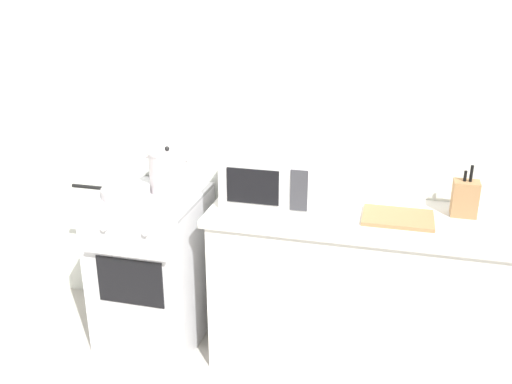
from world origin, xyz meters
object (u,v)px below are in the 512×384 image
Objects in this scene: frying_pan at (125,192)px; stock_pot at (168,171)px; cutting_board at (398,218)px; microwave at (272,176)px; knife_block at (465,198)px; stove at (154,266)px.

stock_pot is at bearing 35.13° from frying_pan.
frying_pan is 1.33× the size of cutting_board.
microwave reaches higher than cutting_board.
knife_block is at bearing 23.00° from cutting_board.
microwave is 1.80× the size of knife_block.
stove is 0.94m from microwave.
stock_pot reaches higher than frying_pan.
stock_pot is 1.64m from knife_block.
cutting_board is at bearing -157.00° from knife_block.
microwave is at bearing -2.01° from stock_pot.
stock_pot is 0.86× the size of cutting_board.
microwave is 0.71m from cutting_board.
stock_pot is 1.12× the size of knife_block.
cutting_board is (1.31, -0.10, -0.11)m from stock_pot.
frying_pan is 0.95× the size of microwave.
stock_pot is 0.65× the size of frying_pan.
stove is at bearing -173.62° from microwave.
frying_pan reaches higher than cutting_board.
stove is 1.93× the size of frying_pan.
cutting_board is at bearing 1.82° from frying_pan.
frying_pan is at bearing -144.87° from stock_pot.
cutting_board is at bearing -6.47° from microwave.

